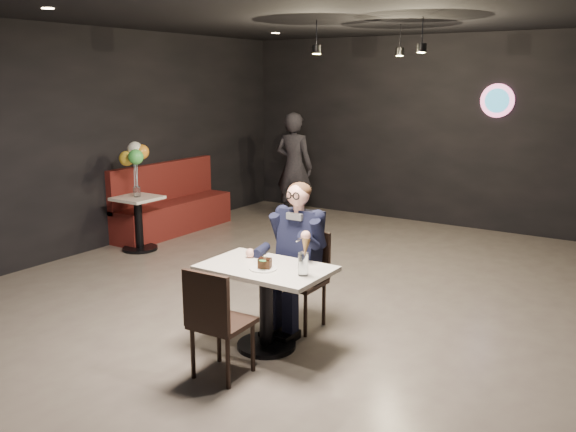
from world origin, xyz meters
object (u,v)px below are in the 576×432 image
Objects in this scene: main_table at (266,307)px; passerby at (294,167)px; side_table at (139,226)px; balloon_vase at (137,192)px; seated_man at (300,254)px; chair_far at (300,281)px; chair_near at (222,321)px; booth_bench at (173,198)px; sundae_glass at (303,264)px.

passerby is at bearing 119.62° from main_table.
side_table is 0.48m from balloon_vase.
main_table is at bearing 115.45° from passerby.
main_table is at bearing -26.35° from side_table.
chair_far is at bearing 0.00° from seated_man.
chair_near is 4.81m from booth_bench.
side_table is (-3.27, 1.62, -0.03)m from main_table.
balloon_vase reaches higher than side_table.
chair_far and chair_near have the same top height.
booth_bench is at bearing 135.48° from chair_near.
booth_bench reaches higher than side_table.
booth_bench is at bearing 106.70° from balloon_vase.
main_table is at bearing -90.00° from seated_man.
chair_far is at bearing 90.00° from main_table.
main_table is 7.79× the size of balloon_vase.
chair_near is 0.51× the size of passerby.
chair_far is 6.52× the size of balloon_vase.
passerby reaches higher than booth_bench.
balloon_vase reaches higher than main_table.
side_table is (-3.27, 1.07, -0.12)m from chair_far.
passerby is (-2.48, 4.36, 0.52)m from main_table.
balloon_vase is 0.08× the size of passerby.
chair_near is at bearing -125.17° from sundae_glass.
seated_man reaches higher than balloon_vase.
main_table is 4.43m from booth_bench.
seated_man is 10.20× the size of balloon_vase.
chair_far is at bearing -18.13° from side_table.
chair_far is 4.56m from passerby.
chair_far is 3.46m from balloon_vase.
chair_near is 6.52× the size of balloon_vase.
seated_man is at bearing -18.13° from balloon_vase.
booth_bench is (-3.57, 2.07, 0.07)m from chair_far.
booth_bench is 2.08m from passerby.
balloon_vase is (0.00, 0.00, 0.48)m from side_table.
main_table is 1.20× the size of chair_near.
chair_far is 4.84× the size of sundae_glass.
passerby is (-2.48, 3.81, 0.44)m from chair_far.
side_table is (-3.67, 1.66, -0.50)m from sundae_glass.
booth_bench is 15.13× the size of balloon_vase.
seated_man reaches higher than chair_far.
seated_man is at bearing 118.88° from passerby.
passerby is at bearing 57.70° from booth_bench.
sundae_glass is (0.40, -0.59, 0.39)m from chair_far.
sundae_glass is 1.35× the size of balloon_vase.
sundae_glass is (0.40, 0.57, 0.39)m from chair_near.
chair_far is at bearing -18.13° from balloon_vase.
booth_bench reaches higher than chair_near.
passerby reaches higher than chair_far.
balloon_vase is at bearing 161.87° from chair_far.
chair_near reaches higher than balloon_vase.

